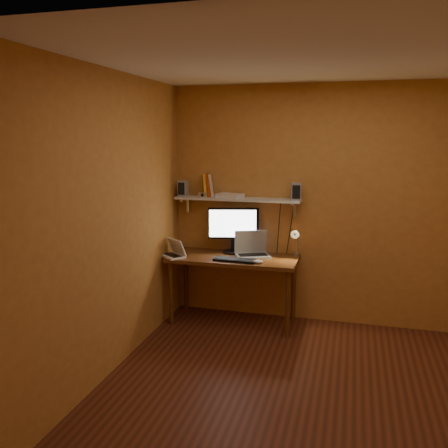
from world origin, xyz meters
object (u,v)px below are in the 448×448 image
(speaker_left, at_px, (183,188))
(shelf_camera, at_px, (202,195))
(desk, at_px, (233,264))
(wall_shelf, at_px, (238,199))
(laptop, at_px, (252,249))
(router, at_px, (230,196))
(speaker_right, at_px, (296,191))
(keyboard, at_px, (235,260))
(mouse, at_px, (258,262))
(desk_lamp, at_px, (296,239))
(monitor, at_px, (233,228))
(netbook, at_px, (174,252))

(speaker_left, bearing_deg, shelf_camera, -11.13)
(desk, bearing_deg, speaker_left, 163.44)
(wall_shelf, relative_size, laptop, 3.22)
(router, bearing_deg, speaker_left, -179.96)
(wall_shelf, bearing_deg, speaker_left, -179.67)
(desk, bearing_deg, wall_shelf, 90.00)
(speaker_left, bearing_deg, speaker_right, 2.90)
(keyboard, height_order, mouse, mouse)
(desk_lamp, height_order, shelf_camera, shelf_camera)
(wall_shelf, xyz_separation_m, speaker_right, (0.64, -0.01, 0.11))
(laptop, relative_size, keyboard, 0.97)
(speaker_right, relative_size, shelf_camera, 1.93)
(wall_shelf, height_order, speaker_left, speaker_left)
(keyboard, height_order, speaker_left, speaker_left)
(monitor, height_order, router, router)
(desk, height_order, speaker_right, speaker_right)
(laptop, distance_m, mouse, 0.34)
(desk, bearing_deg, desk_lamp, 10.81)
(wall_shelf, height_order, mouse, wall_shelf)
(wall_shelf, distance_m, router, 0.10)
(desk_lamp, bearing_deg, netbook, -167.47)
(laptop, relative_size, shelf_camera, 4.57)
(laptop, height_order, netbook, laptop)
(laptop, bearing_deg, keyboard, -137.99)
(keyboard, bearing_deg, wall_shelf, 103.27)
(desk_lamp, relative_size, speaker_left, 2.12)
(laptop, xyz_separation_m, desk_lamp, (0.48, 0.01, 0.14))
(keyboard, distance_m, speaker_left, 1.05)
(mouse, distance_m, speaker_left, 1.24)
(keyboard, height_order, speaker_right, speaker_right)
(desk, height_order, netbook, netbook)
(desk, relative_size, keyboard, 3.11)
(mouse, xyz_separation_m, router, (-0.40, 0.39, 0.63))
(desk_lamp, bearing_deg, wall_shelf, 174.12)
(laptop, distance_m, router, 0.64)
(desk, xyz_separation_m, speaker_left, (-0.64, 0.19, 0.80))
(wall_shelf, height_order, shelf_camera, shelf_camera)
(wall_shelf, distance_m, keyboard, 0.70)
(mouse, height_order, router, router)
(desk, xyz_separation_m, shelf_camera, (-0.39, 0.13, 0.74))
(wall_shelf, relative_size, netbook, 4.17)
(desk, height_order, monitor, monitor)
(netbook, bearing_deg, desk_lamp, 50.44)
(desk_lamp, bearing_deg, shelf_camera, 179.96)
(speaker_left, xyz_separation_m, router, (0.55, 0.00, -0.07))
(wall_shelf, relative_size, router, 5.10)
(keyboard, bearing_deg, router, 116.23)
(mouse, distance_m, speaker_right, 0.86)
(wall_shelf, bearing_deg, desk_lamp, -5.88)
(netbook, bearing_deg, monitor, 68.54)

